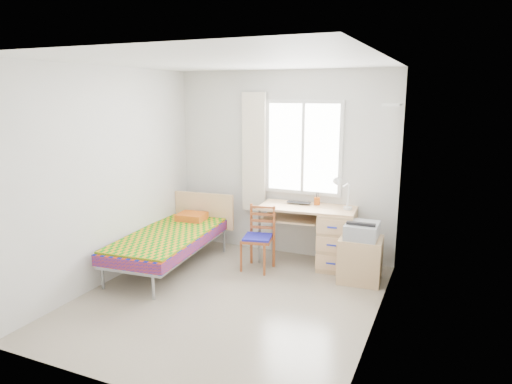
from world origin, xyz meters
TOP-DOWN VIEW (x-y plane):
  - floor at (0.00, 0.00)m, footprint 3.50×3.50m
  - ceiling at (0.00, 0.00)m, footprint 3.50×3.50m
  - wall_back at (0.00, 1.75)m, footprint 3.20×0.00m
  - wall_left at (-1.60, 0.00)m, footprint 0.00×3.50m
  - wall_right at (1.60, 0.00)m, footprint 0.00×3.50m
  - window at (0.30, 1.73)m, footprint 1.10×0.04m
  - curtain at (-0.42, 1.68)m, footprint 0.35×0.05m
  - floating_shelf at (1.49, 1.40)m, footprint 0.20×0.32m
  - bed at (-1.14, 0.60)m, footprint 1.07×2.02m
  - desk at (0.81, 1.44)m, footprint 1.32×0.69m
  - chair at (-0.05, 1.02)m, footprint 0.44×0.44m
  - cabinet at (1.26, 1.13)m, footprint 0.54×0.49m
  - printer at (1.26, 1.14)m, footprint 0.39×0.45m
  - laptop at (0.31, 1.50)m, footprint 0.34×0.23m
  - pen_cup at (0.55, 1.60)m, footprint 0.10×0.10m
  - task_lamp at (0.93, 1.39)m, footprint 0.24×0.33m
  - book at (0.22, 1.41)m, footprint 0.18×0.24m

SIDE VIEW (x-z plane):
  - floor at x=0.00m, z-range 0.00..0.00m
  - cabinet at x=1.26m, z-range 0.00..0.56m
  - bed at x=-1.14m, z-range -0.01..0.83m
  - desk at x=0.81m, z-range 0.03..0.83m
  - chair at x=-0.05m, z-range 0.05..0.90m
  - book at x=0.22m, z-range 0.58..0.60m
  - printer at x=1.26m, z-range 0.56..0.75m
  - laptop at x=0.31m, z-range 0.80..0.82m
  - pen_cup at x=0.55m, z-range 0.80..0.90m
  - task_lamp at x=0.93m, z-range 0.85..1.30m
  - wall_left at x=-1.60m, z-range -0.45..3.05m
  - wall_right at x=1.60m, z-range -0.45..3.05m
  - wall_back at x=0.00m, z-range -0.30..2.90m
  - curtain at x=-0.42m, z-range 0.60..2.30m
  - window at x=0.30m, z-range 0.90..2.20m
  - floating_shelf at x=1.49m, z-range 2.13..2.17m
  - ceiling at x=0.00m, z-range 2.60..2.60m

